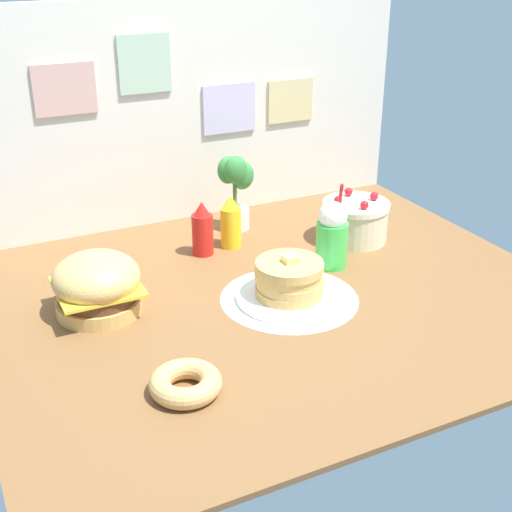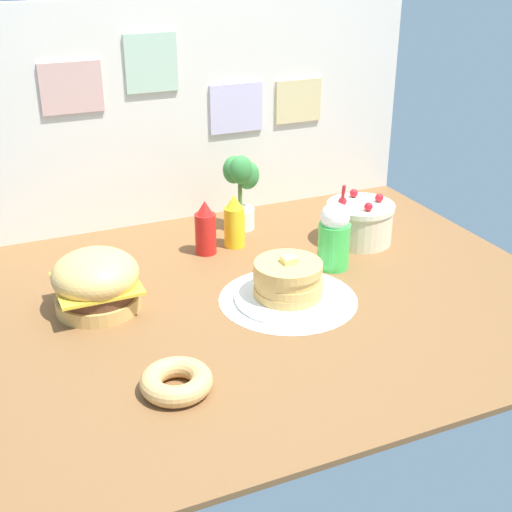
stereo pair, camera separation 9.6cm
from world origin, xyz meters
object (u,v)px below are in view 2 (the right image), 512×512
(donut_pink_glaze, at_px, (176,381))
(pancake_stack, at_px, (288,283))
(burger, at_px, (96,282))
(potted_plant, at_px, (241,188))
(cream_soda_cup, at_px, (334,236))
(ketchup_bottle, at_px, (205,229))
(layer_cake, at_px, (360,222))
(mustard_bottle, at_px, (234,223))

(donut_pink_glaze, bearing_deg, pancake_stack, 34.11)
(burger, relative_size, potted_plant, 0.87)
(pancake_stack, distance_m, cream_soda_cup, 0.34)
(cream_soda_cup, xyz_separation_m, potted_plant, (-0.18, 0.52, 0.05))
(burger, distance_m, ketchup_bottle, 0.58)
(pancake_stack, distance_m, layer_cake, 0.61)
(cream_soda_cup, relative_size, donut_pink_glaze, 1.61)
(layer_cake, height_order, cream_soda_cup, cream_soda_cup)
(burger, xyz_separation_m, donut_pink_glaze, (0.10, -0.58, -0.07))
(layer_cake, relative_size, mustard_bottle, 1.25)
(layer_cake, distance_m, mustard_bottle, 0.53)
(burger, bearing_deg, potted_plant, 32.60)
(potted_plant, bearing_deg, ketchup_bottle, -141.24)
(donut_pink_glaze, bearing_deg, layer_cake, 34.24)
(burger, relative_size, ketchup_bottle, 1.33)
(donut_pink_glaze, xyz_separation_m, potted_plant, (0.64, 1.05, 0.15))
(burger, bearing_deg, pancake_stack, -18.46)
(burger, relative_size, cream_soda_cup, 0.88)
(cream_soda_cup, bearing_deg, pancake_stack, -148.68)
(cream_soda_cup, bearing_deg, donut_pink_glaze, -146.83)
(potted_plant, bearing_deg, layer_cake, -40.10)
(pancake_stack, xyz_separation_m, mustard_bottle, (0.00, 0.52, 0.04))
(ketchup_bottle, bearing_deg, pancake_stack, -75.09)
(cream_soda_cup, height_order, potted_plant, potted_plant)
(pancake_stack, xyz_separation_m, potted_plant, (0.10, 0.69, 0.12))
(layer_cake, bearing_deg, potted_plant, 139.90)
(layer_cake, distance_m, donut_pink_glaze, 1.26)
(pancake_stack, bearing_deg, layer_cake, 34.37)
(mustard_bottle, bearing_deg, potted_plant, 59.48)
(layer_cake, distance_m, ketchup_bottle, 0.66)
(layer_cake, xyz_separation_m, cream_soda_cup, (-0.23, -0.18, 0.05))
(burger, height_order, potted_plant, potted_plant)
(mustard_bottle, xyz_separation_m, cream_soda_cup, (0.28, -0.35, 0.03))
(burger, bearing_deg, ketchup_bottle, 29.41)
(cream_soda_cup, bearing_deg, potted_plant, 109.13)
(cream_soda_cup, bearing_deg, mustard_bottle, 128.99)
(pancake_stack, relative_size, cream_soda_cup, 1.13)
(donut_pink_glaze, bearing_deg, ketchup_bottle, 64.96)
(layer_cake, relative_size, ketchup_bottle, 1.25)
(donut_pink_glaze, distance_m, potted_plant, 1.24)
(ketchup_bottle, xyz_separation_m, potted_plant, (0.23, 0.19, 0.08))
(mustard_bottle, xyz_separation_m, donut_pink_glaze, (-0.54, -0.88, -0.07))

